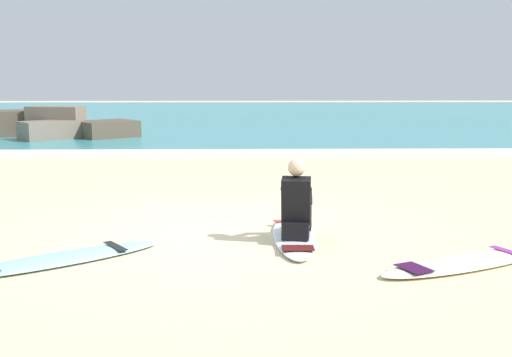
% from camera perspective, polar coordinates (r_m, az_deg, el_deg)
% --- Properties ---
extents(ground_plane, '(80.00, 80.00, 0.00)m').
position_cam_1_polar(ground_plane, '(8.13, -3.01, -4.85)').
color(ground_plane, beige).
extents(sea, '(80.00, 28.00, 0.10)m').
position_cam_1_polar(sea, '(29.32, -1.76, 5.62)').
color(sea, teal).
rests_on(sea, ground).
extents(breaking_foam, '(80.00, 0.90, 0.11)m').
position_cam_1_polar(breaking_foam, '(15.68, -2.18, 2.29)').
color(breaking_foam, white).
rests_on(breaking_foam, ground).
extents(surfboard_main, '(0.56, 2.22, 0.08)m').
position_cam_1_polar(surfboard_main, '(7.82, 3.46, -5.16)').
color(surfboard_main, silver).
rests_on(surfboard_main, ground).
extents(surfer_seated, '(0.43, 0.74, 0.95)m').
position_cam_1_polar(surfer_seated, '(7.57, 3.68, -2.53)').
color(surfer_seated, black).
rests_on(surfer_seated, surfboard_main).
extents(surfboard_spare_near, '(2.23, 1.79, 0.08)m').
position_cam_1_polar(surfboard_spare_near, '(7.15, -17.50, -6.99)').
color(surfboard_spare_near, '#9ED1E5').
rests_on(surfboard_spare_near, ground).
extents(surfboard_spare_far, '(2.24, 1.42, 0.08)m').
position_cam_1_polar(surfboard_spare_far, '(7.09, 18.50, -7.19)').
color(surfboard_spare_far, '#EFE5C6').
rests_on(surfboard_spare_far, ground).
extents(rock_outcrop_distant, '(4.80, 3.23, 1.03)m').
position_cam_1_polar(rock_outcrop_distant, '(20.41, -17.70, 4.50)').
color(rock_outcrop_distant, brown).
rests_on(rock_outcrop_distant, ground).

